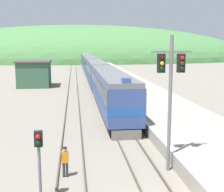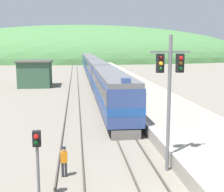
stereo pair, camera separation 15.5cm
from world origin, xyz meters
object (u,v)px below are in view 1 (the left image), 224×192
object	(u,v)px
carriage_third	(90,65)
track_worker	(65,160)
carriage_fourth	(87,61)
signal_mast_main	(171,84)
express_train_lead_car	(111,90)
carriage_second	(96,72)
signal_post_siding	(39,150)

from	to	relation	value
carriage_third	track_worker	world-z (taller)	carriage_third
carriage_fourth	signal_mast_main	bearing A→B (deg)	-88.99
express_train_lead_car	carriage_second	world-z (taller)	express_train_lead_car
express_train_lead_car	carriage_fourth	size ratio (longest dim) A/B	1.07
signal_post_siding	track_worker	distance (m)	3.05
carriage_third	signal_post_siding	xyz separation A→B (m)	(-5.46, -61.05, 0.08)
carriage_second	track_worker	xyz separation A→B (m)	(-4.39, -37.97, -1.38)
signal_mast_main	carriage_third	bearing A→B (deg)	91.36
express_train_lead_car	signal_mast_main	bearing A→B (deg)	-85.10
carriage_third	track_worker	distance (m)	58.78
express_train_lead_car	signal_post_siding	world-z (taller)	express_train_lead_car
carriage_second	track_worker	world-z (taller)	carriage_second
carriage_second	carriage_fourth	bearing A→B (deg)	90.00
express_train_lead_car	carriage_fourth	world-z (taller)	express_train_lead_car
track_worker	signal_post_siding	bearing A→B (deg)	-113.56
carriage_fourth	track_worker	size ratio (longest dim) A/B	11.78
signal_post_siding	signal_mast_main	bearing A→B (deg)	21.15
carriage_third	track_worker	size ratio (longest dim) A/B	11.78
signal_mast_main	signal_post_siding	xyz separation A→B (m)	(-6.85, -2.65, -2.58)
carriage_fourth	signal_post_siding	size ratio (longest dim) A/B	5.92
signal_mast_main	express_train_lead_car	bearing A→B (deg)	94.90
express_train_lead_car	carriage_third	size ratio (longest dim) A/B	1.07
carriage_fourth	signal_mast_main	xyz separation A→B (m)	(1.39, -79.03, 2.66)
carriage_third	carriage_fourth	world-z (taller)	same
track_worker	express_train_lead_car	bearing A→B (deg)	75.01
carriage_second	carriage_fourth	xyz separation A→B (m)	(0.00, 41.26, 0.00)
carriage_second	carriage_third	xyz separation A→B (m)	(0.00, 20.63, 0.00)
carriage_second	carriage_third	distance (m)	20.63
signal_mast_main	signal_post_siding	world-z (taller)	signal_mast_main
express_train_lead_car	carriage_second	bearing A→B (deg)	90.00
express_train_lead_car	signal_mast_main	world-z (taller)	signal_mast_main
carriage_second	signal_post_siding	distance (m)	40.79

